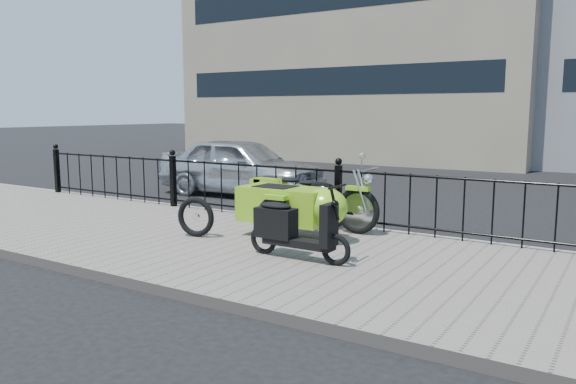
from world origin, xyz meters
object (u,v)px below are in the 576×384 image
Objects in this scene: spare_tire at (196,217)px; sedan_car at (241,166)px; motorcycle_sidecar at (300,204)px; scooter at (291,229)px.

sedan_car reaches higher than spare_tire.
spare_tire is at bearing -147.47° from motorcycle_sidecar.
sedan_car is at bearing 136.66° from motorcycle_sidecar.
sedan_car is (-4.14, 4.50, 0.18)m from scooter.
motorcycle_sidecar is 1.22m from scooter.
scooter is 0.36× the size of sedan_car.
motorcycle_sidecar is 3.95× the size of spare_tire.
scooter is at bearing -64.03° from motorcycle_sidecar.
scooter is 2.44× the size of spare_tire.
sedan_car is (-3.61, 3.41, 0.07)m from motorcycle_sidecar.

